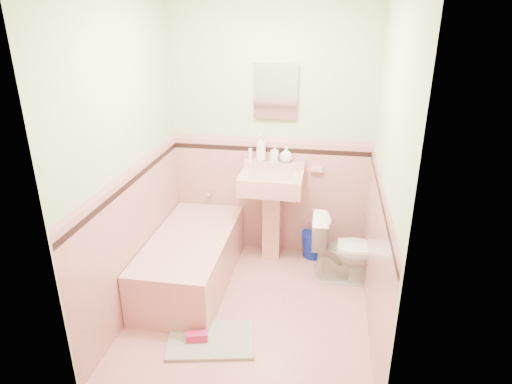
% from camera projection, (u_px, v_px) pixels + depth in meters
% --- Properties ---
extents(floor, '(2.20, 2.20, 0.00)m').
position_uv_depth(floor, '(251.00, 309.00, 3.90)').
color(floor, tan).
rests_on(floor, ground).
extents(wall_back, '(2.50, 0.00, 2.50)m').
position_uv_depth(wall_back, '(270.00, 137.00, 4.43)').
color(wall_back, '#F6EDC8').
rests_on(wall_back, ground).
extents(wall_front, '(2.50, 0.00, 2.50)m').
position_uv_depth(wall_front, '(214.00, 242.00, 2.42)').
color(wall_front, '#F6EDC8').
rests_on(wall_front, ground).
extents(wall_left, '(0.00, 2.50, 2.50)m').
position_uv_depth(wall_left, '(128.00, 167.00, 3.58)').
color(wall_left, '#F6EDC8').
rests_on(wall_left, ground).
extents(wall_right, '(0.00, 2.50, 2.50)m').
position_uv_depth(wall_right, '(385.00, 182.00, 3.27)').
color(wall_right, '#F6EDC8').
rests_on(wall_right, ground).
extents(wainscot_back, '(2.00, 0.00, 2.00)m').
position_uv_depth(wainscot_back, '(269.00, 198.00, 4.67)').
color(wainscot_back, '#D18F8C').
rests_on(wainscot_back, ground).
extents(wainscot_front, '(2.00, 0.00, 2.00)m').
position_uv_depth(wainscot_front, '(219.00, 337.00, 2.68)').
color(wainscot_front, '#D18F8C').
rests_on(wainscot_front, ground).
extents(wainscot_left, '(0.00, 2.20, 2.20)m').
position_uv_depth(wainscot_left, '(137.00, 239.00, 3.83)').
color(wainscot_left, '#D18F8C').
rests_on(wainscot_left, ground).
extents(wainscot_right, '(0.00, 2.20, 2.20)m').
position_uv_depth(wainscot_right, '(374.00, 259.00, 3.52)').
color(wainscot_right, '#D18F8C').
rests_on(wainscot_right, ground).
extents(accent_back, '(2.00, 0.00, 2.00)m').
position_uv_depth(accent_back, '(270.00, 150.00, 4.46)').
color(accent_back, black).
rests_on(accent_back, ground).
extents(accent_front, '(2.00, 0.00, 2.00)m').
position_uv_depth(accent_front, '(216.00, 261.00, 2.49)').
color(accent_front, black).
rests_on(accent_front, ground).
extents(accent_left, '(0.00, 2.20, 2.20)m').
position_uv_depth(accent_left, '(131.00, 182.00, 3.63)').
color(accent_left, black).
rests_on(accent_left, ground).
extents(accent_right, '(0.00, 2.20, 2.20)m').
position_uv_depth(accent_right, '(381.00, 198.00, 3.33)').
color(accent_right, black).
rests_on(accent_right, ground).
extents(cap_back, '(2.00, 0.00, 2.00)m').
position_uv_depth(cap_back, '(270.00, 140.00, 4.43)').
color(cap_back, '#CE8C8D').
rests_on(cap_back, ground).
extents(cap_front, '(2.00, 0.00, 2.00)m').
position_uv_depth(cap_front, '(215.00, 246.00, 2.45)').
color(cap_front, '#CE8C8D').
rests_on(cap_front, ground).
extents(cap_left, '(0.00, 2.20, 2.20)m').
position_uv_depth(cap_left, '(130.00, 171.00, 3.59)').
color(cap_left, '#CE8C8D').
rests_on(cap_left, ground).
extents(cap_right, '(0.00, 2.20, 2.20)m').
position_uv_depth(cap_right, '(382.00, 185.00, 3.29)').
color(cap_right, '#CE8C8D').
rests_on(cap_right, ground).
extents(bathtub, '(0.70, 1.50, 0.45)m').
position_uv_depth(bathtub, '(191.00, 261.00, 4.21)').
color(bathtub, tan).
rests_on(bathtub, floor).
extents(tub_faucet, '(0.04, 0.12, 0.04)m').
position_uv_depth(tub_faucet, '(210.00, 192.00, 4.72)').
color(tub_faucet, silver).
rests_on(tub_faucet, wall_back).
extents(sink, '(0.61, 0.50, 0.95)m').
position_uv_depth(sink, '(271.00, 218.00, 4.50)').
color(sink, tan).
rests_on(sink, floor).
extents(sink_faucet, '(0.02, 0.02, 0.10)m').
position_uv_depth(sink_faucet, '(274.00, 169.00, 4.45)').
color(sink_faucet, silver).
rests_on(sink_faucet, sink).
extents(medicine_cabinet, '(0.40, 0.04, 0.50)m').
position_uv_depth(medicine_cabinet, '(276.00, 91.00, 4.23)').
color(medicine_cabinet, white).
rests_on(medicine_cabinet, wall_back).
extents(soap_dish, '(0.12, 0.07, 0.04)m').
position_uv_depth(soap_dish, '(316.00, 169.00, 4.44)').
color(soap_dish, tan).
rests_on(soap_dish, wall_back).
extents(soap_bottle_left, '(0.13, 0.13, 0.27)m').
position_uv_depth(soap_bottle_left, '(261.00, 148.00, 4.43)').
color(soap_bottle_left, '#B2B2B2').
rests_on(soap_bottle_left, sink).
extents(soap_bottle_mid, '(0.08, 0.08, 0.17)m').
position_uv_depth(soap_bottle_mid, '(275.00, 153.00, 4.43)').
color(soap_bottle_mid, '#B2B2B2').
rests_on(soap_bottle_mid, sink).
extents(soap_bottle_right, '(0.15, 0.15, 0.16)m').
position_uv_depth(soap_bottle_right, '(286.00, 154.00, 4.41)').
color(soap_bottle_right, '#B2B2B2').
rests_on(soap_bottle_right, sink).
extents(tube, '(0.04, 0.04, 0.12)m').
position_uv_depth(tube, '(250.00, 154.00, 4.47)').
color(tube, white).
rests_on(tube, sink).
extents(toilet, '(0.65, 0.38, 0.66)m').
position_uv_depth(toilet, '(346.00, 249.00, 4.21)').
color(toilet, white).
rests_on(toilet, floor).
extents(bucket, '(0.31, 0.31, 0.27)m').
position_uv_depth(bucket, '(314.00, 244.00, 4.69)').
color(bucket, '#0B22AC').
rests_on(bucket, floor).
extents(bath_mat, '(0.74, 0.57, 0.03)m').
position_uv_depth(bath_mat, '(211.00, 340.00, 3.52)').
color(bath_mat, gray).
rests_on(bath_mat, floor).
extents(shoe, '(0.18, 0.11, 0.07)m').
position_uv_depth(shoe, '(197.00, 336.00, 3.48)').
color(shoe, '#BF1E59').
rests_on(shoe, bath_mat).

